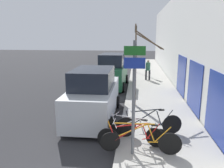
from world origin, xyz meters
name	(u,v)px	position (x,y,z in m)	size (l,w,h in m)	color
ground_plane	(113,89)	(0.00, 11.20, 0.00)	(80.00, 80.00, 0.00)	#28282B
sidewalk_curb	(149,81)	(2.60, 14.00, 0.07)	(3.20, 32.00, 0.15)	#9E9B93
building_facade	(175,41)	(4.35, 13.92, 3.23)	(0.23, 32.00, 6.50)	silver
signpost	(134,93)	(1.52, 2.75, 2.03)	(0.59, 0.11, 3.32)	#595B60
bicycle_0	(138,139)	(1.68, 2.87, 0.55)	(2.53, 0.44, 0.94)	black
bicycle_1	(135,138)	(1.58, 3.03, 0.52)	(2.09, 0.69, 0.84)	black
bicycle_2	(133,131)	(1.50, 3.52, 0.53)	(2.04, 0.87, 0.87)	black
bicycle_3	(149,124)	(2.06, 4.04, 0.56)	(2.31, 0.68, 0.97)	black
parked_car_0	(94,96)	(-0.26, 5.86, 1.02)	(2.03, 4.68, 2.23)	#B2B7BC
parked_car_1	(113,72)	(-0.12, 11.98, 1.08)	(2.06, 4.61, 2.37)	#144728
pedestrian_near	(148,68)	(2.45, 14.04, 1.08)	(0.41, 0.36, 1.61)	#333338
street_tree	(137,70)	(1.57, 7.47, 1.94)	(1.40, 0.81, 4.00)	brown
traffic_light	(136,42)	(1.41, 17.89, 3.03)	(0.20, 0.30, 4.50)	#595B60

